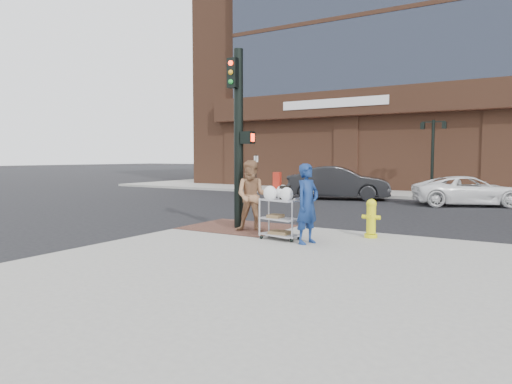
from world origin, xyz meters
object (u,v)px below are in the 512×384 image
Objects in this scene: utility_cart at (280,215)px; sedan_dark at (339,183)px; woman_blue at (307,204)px; fire_hydrant at (371,218)px; traffic_signal_pole at (239,133)px; pedestrian_tan at (252,196)px; lamp_post at (433,149)px; minivan_white at (469,191)px.

sedan_dark is at bearing 104.58° from utility_cart.
fire_hydrant is at bearing -19.27° from woman_blue.
utility_cart is at bearing 177.55° from sedan_dark.
sedan_dark is (-1.39, 11.44, -1.98)m from traffic_signal_pole.
traffic_signal_pole is 3.36m from woman_blue.
woman_blue is (2.64, -1.13, -1.75)m from traffic_signal_pole.
pedestrian_tan reaches higher than utility_cart.
lamp_post is 16.32m from utility_cart.
utility_cart is (3.23, -12.42, -0.10)m from sedan_dark.
minivan_white is at bearing 77.10° from utility_cart.
pedestrian_tan is at bearing -25.10° from traffic_signal_pole.
pedestrian_tan is 0.41× the size of minivan_white.
lamp_post reaches higher than woman_blue.
fire_hydrant is at bearing -85.39° from lamp_post.
lamp_post is at bearing -62.63° from sedan_dark.
sedan_dark is at bearing 96.92° from traffic_signal_pole.
lamp_post is at bearing 6.86° from minivan_white.
minivan_white is at bearing 84.67° from fire_hydrant.
fire_hydrant is at bearing -172.36° from sedan_dark.
sedan_dark is 12.12m from fire_hydrant.
lamp_post is 3.01× the size of utility_cart.
lamp_post is 15.70m from pedestrian_tan.
utility_cart is at bearing 93.60° from woman_blue.
pedestrian_tan reaches higher than woman_blue.
pedestrian_tan is 3.16m from fire_hydrant.
woman_blue is at bearing -89.44° from lamp_post.
fire_hydrant is at bearing 150.42° from minivan_white.
pedestrian_tan is (0.63, -0.30, -1.72)m from traffic_signal_pole.
lamp_post reaches higher than utility_cart.
traffic_signal_pole is 1.06× the size of minivan_white.
sedan_dark is at bearing -135.60° from lamp_post.
lamp_post is 16.43m from woman_blue.
traffic_signal_pole is at bearing 169.89° from sedan_dark.
fire_hydrant is (5.06, -11.01, -0.20)m from sedan_dark.
pedestrian_tan is 0.37× the size of sedan_dark.
minivan_white is (2.23, -3.69, -1.96)m from lamp_post.
woman_blue reaches higher than minivan_white.
lamp_post is 5.69m from sedan_dark.
woman_blue is 0.97× the size of pedestrian_tan.
lamp_post is at bearing 94.61° from fire_hydrant.
woman_blue reaches higher than fire_hydrant.
fire_hydrant is at bearing 37.50° from utility_cart.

